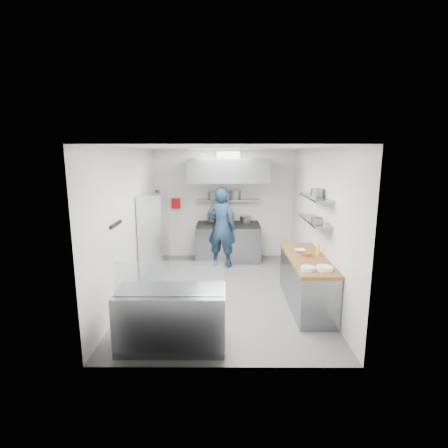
{
  "coord_description": "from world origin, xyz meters",
  "views": [
    {
      "loc": [
        0.03,
        -6.52,
        2.7
      ],
      "look_at": [
        0.0,
        0.6,
        1.25
      ],
      "focal_mm": 28.0,
      "sensor_mm": 36.0,
      "label": 1
    }
  ],
  "objects_px": {
    "gas_range": "(228,243)",
    "wire_rack": "(154,236)",
    "display_case": "(172,319)",
    "chef": "(221,227)"
  },
  "relations": [
    {
      "from": "wire_rack",
      "to": "gas_range",
      "type": "bearing_deg",
      "value": 36.83
    },
    {
      "from": "gas_range",
      "to": "display_case",
      "type": "relative_size",
      "value": 1.07
    },
    {
      "from": "gas_range",
      "to": "chef",
      "type": "relative_size",
      "value": 0.83
    },
    {
      "from": "gas_range",
      "to": "chef",
      "type": "bearing_deg",
      "value": -109.02
    },
    {
      "from": "wire_rack",
      "to": "display_case",
      "type": "bearing_deg",
      "value": -74.33
    },
    {
      "from": "gas_range",
      "to": "wire_rack",
      "type": "relative_size",
      "value": 0.86
    },
    {
      "from": "chef",
      "to": "wire_rack",
      "type": "height_order",
      "value": "chef"
    },
    {
      "from": "gas_range",
      "to": "wire_rack",
      "type": "height_order",
      "value": "wire_rack"
    },
    {
      "from": "display_case",
      "to": "wire_rack",
      "type": "bearing_deg",
      "value": 105.67
    },
    {
      "from": "chef",
      "to": "display_case",
      "type": "xyz_separation_m",
      "value": [
        -0.66,
        -3.62,
        -0.54
      ]
    }
  ]
}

